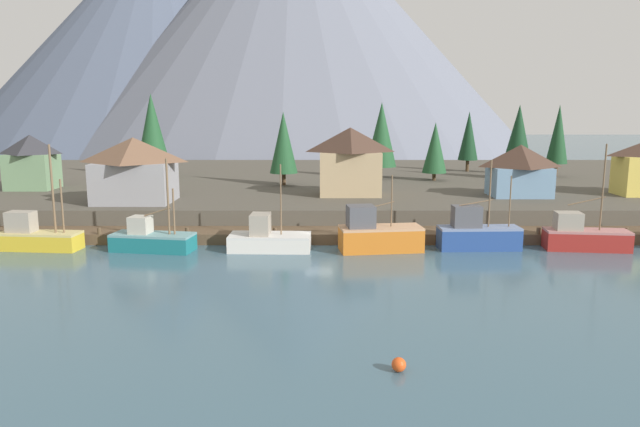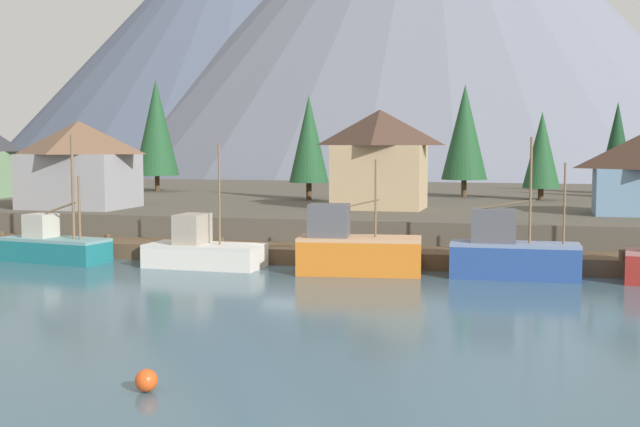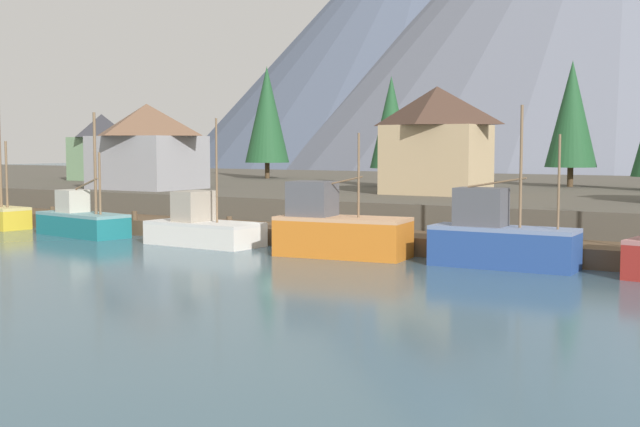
# 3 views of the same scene
# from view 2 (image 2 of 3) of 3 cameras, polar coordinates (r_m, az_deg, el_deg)

# --- Properties ---
(ground_plane) EXTENTS (400.00, 400.00, 1.00)m
(ground_plane) POSITION_cam_2_polar(r_m,az_deg,el_deg) (71.01, 2.10, -1.69)
(ground_plane) COLOR #3D5B6B
(dock) EXTENTS (80.00, 4.00, 1.60)m
(dock) POSITION_cam_2_polar(r_m,az_deg,el_deg) (53.57, -2.06, -2.74)
(dock) COLOR brown
(dock) RESTS_ON ground_plane
(shoreline_bank) EXTENTS (400.00, 56.00, 2.50)m
(shoreline_bank) POSITION_cam_2_polar(r_m,az_deg,el_deg) (82.55, 3.90, 0.44)
(shoreline_bank) COLOR #4C473D
(shoreline_bank) RESTS_ON ground_plane
(mountain_west_peak) EXTENTS (122.21, 122.21, 66.64)m
(mountain_west_peak) POSITION_cam_2_polar(r_m,az_deg,el_deg) (199.31, -4.61, 12.24)
(mountain_west_peak) COLOR #4C566B
(mountain_west_peak) RESTS_ON ground_plane
(mountain_central_peak) EXTENTS (134.89, 134.89, 73.16)m
(mountain_central_peak) POSITION_cam_2_polar(r_m,az_deg,el_deg) (178.99, 7.29, 14.12)
(mountain_central_peak) COLOR slate
(mountain_central_peak) RESTS_ON ground_plane
(fishing_boat_teal) EXTENTS (7.43, 3.75, 8.10)m
(fishing_boat_teal) POSITION_cam_2_polar(r_m,az_deg,el_deg) (55.96, -17.80, -2.13)
(fishing_boat_teal) COLOR #196B70
(fishing_boat_teal) RESTS_ON ground_plane
(fishing_boat_white) EXTENTS (7.20, 3.38, 7.58)m
(fishing_boat_white) POSITION_cam_2_polar(r_m,az_deg,el_deg) (51.40, -8.05, -2.53)
(fishing_boat_white) COLOR silver
(fishing_boat_white) RESTS_ON ground_plane
(fishing_boat_orange) EXTENTS (7.41, 3.76, 6.64)m
(fishing_boat_orange) POSITION_cam_2_polar(r_m,az_deg,el_deg) (48.29, 2.37, -2.47)
(fishing_boat_orange) COLOR #CC6B1E
(fishing_boat_orange) RESTS_ON ground_plane
(fishing_boat_blue) EXTENTS (7.18, 2.58, 7.91)m
(fishing_boat_blue) POSITION_cam_2_polar(r_m,az_deg,el_deg) (47.90, 12.94, -2.71)
(fishing_boat_blue) COLOR navy
(fishing_boat_blue) RESTS_ON ground_plane
(house_tan) EXTENTS (7.18, 5.17, 7.65)m
(house_tan) POSITION_cam_2_polar(r_m,az_deg,el_deg) (64.45, 4.11, 3.80)
(house_tan) COLOR tan
(house_tan) RESTS_ON shoreline_bank
(house_grey) EXTENTS (8.16, 6.60, 6.80)m
(house_grey) POSITION_cam_2_polar(r_m,az_deg,el_deg) (67.74, -16.16, 3.31)
(house_grey) COLOR gray
(house_grey) RESTS_ON shoreline_bank
(conifer_near_right) EXTENTS (3.57, 3.57, 9.34)m
(conifer_near_right) POSITION_cam_2_polar(r_m,az_deg,el_deg) (74.78, -0.77, 5.12)
(conifer_near_right) COLOR #4C3823
(conifer_near_right) RESTS_ON shoreline_bank
(conifer_mid_right) EXTENTS (3.03, 3.03, 9.24)m
(conifer_mid_right) POSITION_cam_2_polar(r_m,az_deg,el_deg) (88.92, 19.70, 4.82)
(conifer_mid_right) COLOR #4C3823
(conifer_mid_right) RESTS_ON shoreline_bank
(conifer_back_left) EXTENTS (3.30, 3.30, 7.88)m
(conifer_back_left) POSITION_cam_2_polar(r_m,az_deg,el_deg) (76.96, 14.95, 4.22)
(conifer_back_left) COLOR #4C3823
(conifer_back_left) RESTS_ON shoreline_bank
(conifer_back_right) EXTENTS (4.30, 4.30, 10.58)m
(conifer_back_right) POSITION_cam_2_polar(r_m,az_deg,el_deg) (79.74, 9.88, 5.51)
(conifer_back_right) COLOR #4C3823
(conifer_back_right) RESTS_ON shoreline_bank
(conifer_centre) EXTENTS (4.66, 4.66, 11.80)m
(conifer_centre) POSITION_cam_2_polar(r_m,az_deg,el_deg) (89.77, -11.15, 5.81)
(conifer_centre) COLOR #4C3823
(conifer_centre) RESTS_ON shoreline_bank
(channel_buoy) EXTENTS (0.70, 0.70, 0.70)m
(channel_buoy) POSITION_cam_2_polar(r_m,az_deg,el_deg) (26.34, -11.82, -11.13)
(channel_buoy) COLOR #E04C19
(channel_buoy) RESTS_ON ground_plane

